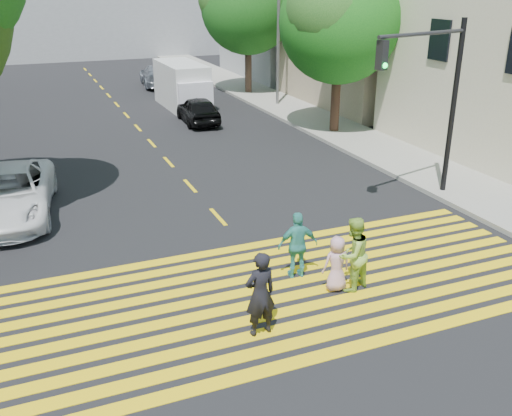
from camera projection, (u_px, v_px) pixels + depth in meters
ground at (310, 319)px, 11.91m from camera, size 120.00×120.00×0.00m
sidewalk_right at (324, 124)px, 27.76m from camera, size 3.00×60.00×0.15m
crosswalk at (285, 291)px, 13.01m from camera, size 13.40×5.30×0.01m
lane_line at (121, 110)px, 31.24m from camera, size 0.12×34.40×0.01m
building_right_tan at (396, 11)px, 31.66m from camera, size 10.00×10.00×10.00m
building_right_grey at (306, 4)px, 41.11m from camera, size 10.00×10.00×10.00m
tree_right_near at (340, 15)px, 24.54m from camera, size 6.84×6.81×7.67m
tree_right_far at (249, 1)px, 33.52m from camera, size 7.55×7.32×8.11m
pedestrian_man at (260, 294)px, 11.11m from camera, size 0.70×0.50×1.80m
pedestrian_woman at (353, 254)px, 12.78m from camera, size 1.03×0.91×1.75m
pedestrian_child at (337, 264)px, 12.83m from camera, size 0.67×0.46×1.31m
pedestrian_extra at (298, 245)px, 13.35m from camera, size 1.01×0.55×1.64m
white_sedan at (8, 194)px, 16.81m from camera, size 3.08×5.57×1.48m
dark_car_near at (198, 110)px, 28.06m from camera, size 1.76×3.95×1.32m
silver_car at (157, 75)px, 37.95m from camera, size 2.47×5.04×1.41m
dark_car_parked at (182, 78)px, 37.41m from camera, size 1.86×3.90×1.23m
white_van at (183, 87)px, 31.28m from camera, size 2.02×5.16×2.42m
traffic_signal at (435, 88)px, 17.01m from camera, size 3.71×1.21×5.57m
street_lamp at (275, 4)px, 30.04m from camera, size 2.13×0.60×9.43m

